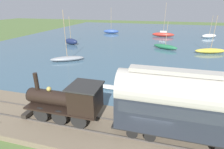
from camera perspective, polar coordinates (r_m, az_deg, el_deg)
ground_plane at (r=13.22m, az=12.01°, el=-20.41°), size 200.00×200.00×0.00m
harbor_water at (r=53.86m, az=15.25°, el=11.60°), size 80.00×80.00×0.01m
rail_embankment at (r=13.17m, az=12.13°, el=-19.28°), size 5.62×56.00×0.58m
steam_locomotive at (r=13.32m, az=-13.63°, el=-7.88°), size 2.24×6.18×3.55m
passenger_coach at (r=11.66m, az=23.61°, el=-8.85°), size 2.33×9.14×4.74m
sailboat_gray at (r=30.39m, az=-14.39°, el=5.14°), size 4.04×5.49×8.11m
sailboat_yellow at (r=39.29m, az=29.43°, el=6.79°), size 2.82×6.06×7.06m
sailboat_red at (r=55.58m, az=16.36°, el=12.51°), size 1.50×6.38×9.42m
sailboat_navy at (r=43.76m, az=-13.25°, el=10.52°), size 2.83×4.28×6.37m
sailboat_green at (r=39.47m, az=16.99°, el=8.71°), size 3.64×5.39×5.72m
sailboat_blue at (r=60.02m, az=-0.30°, el=13.94°), size 2.41×5.30×8.06m
sailboat_white at (r=58.28m, az=29.13°, el=10.96°), size 3.39×4.66×6.13m
rowboat_near_shore at (r=19.66m, az=-0.96°, el=-4.09°), size 1.03×2.59×0.41m
rowboat_mid_harbor at (r=23.37m, az=17.48°, el=-0.65°), size 2.69×2.85×0.54m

